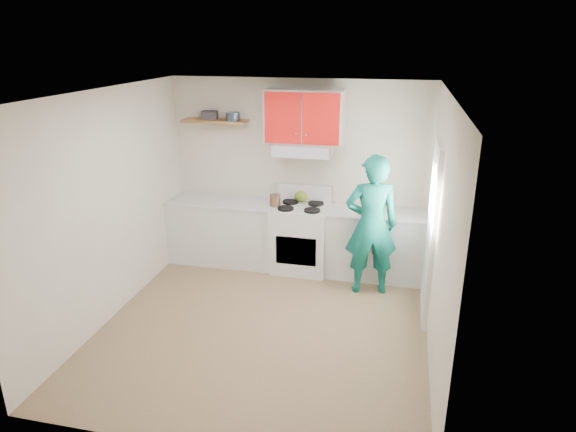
% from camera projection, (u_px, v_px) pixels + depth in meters
% --- Properties ---
extents(floor, '(3.80, 3.80, 0.00)m').
position_uv_depth(floor, '(265.00, 325.00, 5.77)').
color(floor, brown).
rests_on(floor, ground).
extents(ceiling, '(3.60, 3.80, 0.04)m').
position_uv_depth(ceiling, '(260.00, 93.00, 4.89)').
color(ceiling, white).
rests_on(ceiling, floor).
extents(back_wall, '(3.60, 0.04, 2.60)m').
position_uv_depth(back_wall, '(299.00, 174.00, 7.07)').
color(back_wall, beige).
rests_on(back_wall, floor).
extents(front_wall, '(3.60, 0.04, 2.60)m').
position_uv_depth(front_wall, '(192.00, 308.00, 3.58)').
color(front_wall, beige).
rests_on(front_wall, floor).
extents(left_wall, '(0.04, 3.80, 2.60)m').
position_uv_depth(left_wall, '(109.00, 207.00, 5.70)').
color(left_wall, beige).
rests_on(left_wall, floor).
extents(right_wall, '(0.04, 3.80, 2.60)m').
position_uv_depth(right_wall, '(439.00, 232.00, 4.96)').
color(right_wall, beige).
rests_on(right_wall, floor).
extents(door, '(0.05, 0.85, 2.05)m').
position_uv_depth(door, '(431.00, 233.00, 5.70)').
color(door, white).
rests_on(door, floor).
extents(door_glass, '(0.01, 0.55, 0.95)m').
position_uv_depth(door_glass, '(432.00, 197.00, 5.56)').
color(door_glass, white).
rests_on(door_glass, door).
extents(counter_left, '(1.52, 0.60, 0.90)m').
position_uv_depth(counter_left, '(224.00, 232.00, 7.30)').
color(counter_left, silver).
rests_on(counter_left, floor).
extents(counter_right, '(1.32, 0.60, 0.90)m').
position_uv_depth(counter_right, '(376.00, 245.00, 6.85)').
color(counter_right, silver).
rests_on(counter_right, floor).
extents(stove, '(0.76, 0.65, 0.92)m').
position_uv_depth(stove, '(301.00, 238.00, 7.04)').
color(stove, white).
rests_on(stove, floor).
extents(range_hood, '(0.76, 0.44, 0.15)m').
position_uv_depth(range_hood, '(303.00, 149.00, 6.72)').
color(range_hood, silver).
rests_on(range_hood, back_wall).
extents(upper_cabinets, '(1.02, 0.33, 0.70)m').
position_uv_depth(upper_cabinets, '(304.00, 117.00, 6.63)').
color(upper_cabinets, red).
rests_on(upper_cabinets, back_wall).
extents(shelf, '(0.90, 0.30, 0.04)m').
position_uv_depth(shelf, '(215.00, 121.00, 6.93)').
color(shelf, brown).
rests_on(shelf, back_wall).
extents(books, '(0.24, 0.19, 0.11)m').
position_uv_depth(books, '(210.00, 115.00, 6.94)').
color(books, '#373035').
rests_on(books, shelf).
extents(tin, '(0.22, 0.22, 0.11)m').
position_uv_depth(tin, '(233.00, 116.00, 6.82)').
color(tin, '#333D4C').
rests_on(tin, shelf).
extents(kettle, '(0.21, 0.21, 0.16)m').
position_uv_depth(kettle, '(301.00, 196.00, 7.08)').
color(kettle, olive).
rests_on(kettle, stove).
extents(crock, '(0.18, 0.18, 0.18)m').
position_uv_depth(crock, '(275.00, 201.00, 6.91)').
color(crock, '#4B3320').
rests_on(crock, counter_left).
extents(cutting_board, '(0.30, 0.23, 0.02)m').
position_uv_depth(cutting_board, '(359.00, 211.00, 6.75)').
color(cutting_board, olive).
rests_on(cutting_board, counter_right).
extents(silicone_mat, '(0.34, 0.30, 0.01)m').
position_uv_depth(silicone_mat, '(399.00, 216.00, 6.57)').
color(silicone_mat, '#B01412').
rests_on(silicone_mat, counter_right).
extents(person, '(0.73, 0.55, 1.81)m').
position_uv_depth(person, '(371.00, 225.00, 6.26)').
color(person, '#0B6959').
rests_on(person, floor).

